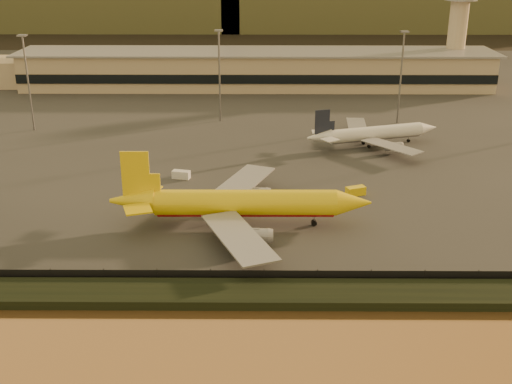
# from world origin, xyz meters

# --- Properties ---
(ground) EXTENTS (900.00, 900.00, 0.00)m
(ground) POSITION_xyz_m (0.00, 0.00, 0.00)
(ground) COLOR black
(ground) RESTS_ON ground
(embankment) EXTENTS (320.00, 7.00, 1.40)m
(embankment) POSITION_xyz_m (0.00, -17.00, 0.70)
(embankment) COLOR black
(embankment) RESTS_ON ground
(tarmac) EXTENTS (320.00, 220.00, 0.20)m
(tarmac) POSITION_xyz_m (0.00, 95.00, 0.10)
(tarmac) COLOR #2D2D2D
(tarmac) RESTS_ON ground
(perimeter_fence) EXTENTS (300.00, 0.05, 2.20)m
(perimeter_fence) POSITION_xyz_m (0.00, -13.00, 1.30)
(perimeter_fence) COLOR black
(perimeter_fence) RESTS_ON tarmac
(terminal_building) EXTENTS (202.00, 25.00, 12.60)m
(terminal_building) POSITION_xyz_m (-14.52, 125.55, 6.25)
(terminal_building) COLOR #C5AD89
(terminal_building) RESTS_ON tarmac
(control_tower) EXTENTS (11.20, 11.20, 35.50)m
(control_tower) POSITION_xyz_m (70.00, 131.00, 21.66)
(control_tower) COLOR #C5AD89
(control_tower) RESTS_ON tarmac
(apron_light_masts) EXTENTS (152.20, 12.20, 25.40)m
(apron_light_masts) POSITION_xyz_m (15.00, 75.00, 15.70)
(apron_light_masts) COLOR slate
(apron_light_masts) RESTS_ON tarmac
(dhl_cargo_jet) EXTENTS (46.72, 45.96, 14.01)m
(dhl_cargo_jet) POSITION_xyz_m (-2.06, 8.05, 4.38)
(dhl_cargo_jet) COLOR yellow
(dhl_cargo_jet) RESTS_ON tarmac
(white_narrowbody_jet) EXTENTS (34.84, 33.14, 10.24)m
(white_narrowbody_jet) POSITION_xyz_m (29.70, 56.62, 3.26)
(white_narrowbody_jet) COLOR silver
(white_narrowbody_jet) RESTS_ON tarmac
(gse_vehicle_yellow) EXTENTS (4.27, 3.06, 1.75)m
(gse_vehicle_yellow) POSITION_xyz_m (20.70, 22.99, 1.08)
(gse_vehicle_yellow) COLOR yellow
(gse_vehicle_yellow) RESTS_ON tarmac
(gse_vehicle_white) EXTENTS (4.09, 2.55, 1.71)m
(gse_vehicle_white) POSITION_xyz_m (-15.71, 32.51, 1.05)
(gse_vehicle_white) COLOR silver
(gse_vehicle_white) RESTS_ON tarmac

